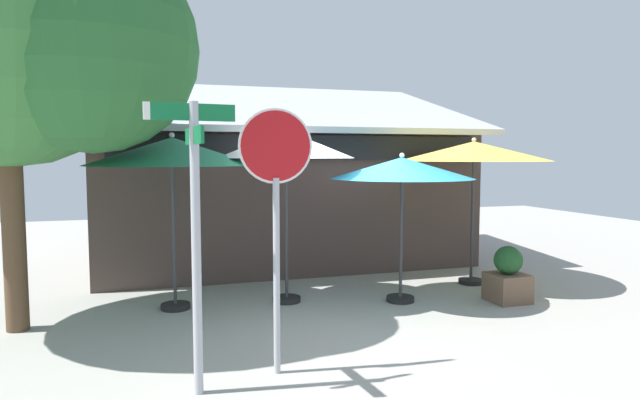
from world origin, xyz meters
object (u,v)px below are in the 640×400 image
stop_sign (276,190)px  sidewalk_planter (508,277)px  patio_umbrella_forest_green_left (172,152)px  patio_umbrella_teal_right (402,169)px  street_sign_post (195,218)px  shade_tree (26,25)px  patio_umbrella_ivory_center (286,146)px  patio_umbrella_mustard_far_right (474,152)px

stop_sign → sidewalk_planter: size_ratio=3.14×
patio_umbrella_forest_green_left → patio_umbrella_teal_right: 3.49m
patio_umbrella_teal_right → sidewalk_planter: size_ratio=2.64×
street_sign_post → patio_umbrella_teal_right: street_sign_post is taller
stop_sign → shade_tree: (-2.69, 2.30, 1.99)m
patio_umbrella_forest_green_left → sidewalk_planter: 5.53m
street_sign_post → patio_umbrella_forest_green_left: 3.15m
sidewalk_planter → patio_umbrella_ivory_center: bearing=162.8°
stop_sign → patio_umbrella_mustard_far_right: 5.17m
patio_umbrella_forest_green_left → sidewalk_planter: size_ratio=2.98×
street_sign_post → shade_tree: (-1.84, 2.56, 2.23)m
patio_umbrella_ivory_center → patio_umbrella_mustard_far_right: patio_umbrella_ivory_center is taller
patio_umbrella_forest_green_left → patio_umbrella_teal_right: size_ratio=1.13×
street_sign_post → shade_tree: 3.86m
patio_umbrella_ivory_center → stop_sign: bearing=-106.0°
patio_umbrella_teal_right → street_sign_post: bearing=-143.8°
stop_sign → patio_umbrella_ivory_center: stop_sign is taller
street_sign_post → patio_umbrella_forest_green_left: size_ratio=1.06×
stop_sign → shade_tree: size_ratio=0.47×
patio_umbrella_mustard_far_right → shade_tree: size_ratio=0.45×
patio_umbrella_forest_green_left → shade_tree: size_ratio=0.44×
patio_umbrella_ivory_center → shade_tree: size_ratio=0.47×
street_sign_post → patio_umbrella_ivory_center: street_sign_post is taller
shade_tree → street_sign_post: bearing=-54.2°
patio_umbrella_mustard_far_right → shade_tree: shade_tree is taller
patio_umbrella_forest_green_left → sidewalk_planter: (5.04, -1.15, -1.96)m
shade_tree → sidewalk_planter: size_ratio=6.69×
shade_tree → patio_umbrella_forest_green_left: bearing=16.7°
sidewalk_planter → shade_tree: bearing=174.8°
stop_sign → patio_umbrella_teal_right: (2.51, 2.20, 0.14)m
street_sign_post → patio_umbrella_ivory_center: 3.47m
patio_umbrella_teal_right → sidewalk_planter: (1.61, -0.52, -1.70)m
sidewalk_planter → patio_umbrella_forest_green_left: bearing=167.1°
shade_tree → patio_umbrella_mustard_far_right: bearing=5.0°
stop_sign → sidewalk_planter: bearing=22.2°
patio_umbrella_teal_right → patio_umbrella_mustard_far_right: 1.91m
patio_umbrella_forest_green_left → stop_sign: bearing=-72.0°
patio_umbrella_forest_green_left → patio_umbrella_mustard_far_right: (5.18, 0.08, 0.01)m
patio_umbrella_mustard_far_right → patio_umbrella_forest_green_left: bearing=-179.1°
patio_umbrella_ivory_center → patio_umbrella_mustard_far_right: bearing=3.2°
street_sign_post → sidewalk_planter: bearing=21.3°
patio_umbrella_ivory_center → sidewalk_planter: 4.06m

